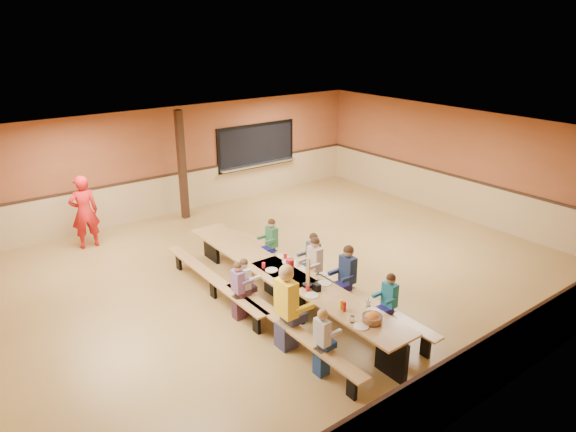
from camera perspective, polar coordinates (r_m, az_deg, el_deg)
ground at (r=11.30m, az=-0.36°, el=-6.30°), size 12.00×12.00×0.00m
room_envelope at (r=11.01m, az=-0.36°, el=-3.10°), size 12.04×10.04×3.02m
kitchen_pass_through at (r=16.04m, az=-3.50°, el=7.56°), size 2.78×0.28×1.38m
structural_post at (r=14.24m, az=-11.69°, el=5.50°), size 0.18×0.18×3.00m
cafeteria_table_main at (r=9.09m, az=4.20°, el=-9.82°), size 1.91×3.70×0.74m
cafeteria_table_second at (r=10.59m, az=-4.50°, el=-5.16°), size 1.91×3.70×0.74m
seated_child_white_left at (r=8.06m, az=3.78°, el=-13.88°), size 0.33×0.27×1.13m
seated_adult_yellow at (r=8.56m, az=-0.19°, el=-10.15°), size 0.51×0.41×1.49m
seated_child_grey_left at (r=9.58m, az=-4.85°, el=-7.90°), size 0.33×0.27×1.12m
seated_child_teal_right at (r=9.15m, az=11.15°, el=-9.63°), size 0.34×0.28×1.15m
seated_child_navy_right at (r=9.74m, az=6.61°, el=-6.88°), size 0.41×0.33×1.29m
seated_child_char_right at (r=10.43m, az=2.81°, el=-5.08°), size 0.37×0.30×1.20m
seated_child_purple_sec at (r=9.46m, az=-5.57°, el=-8.31°), size 0.33×0.27×1.12m
seated_child_green_sec at (r=11.21m, az=-1.81°, el=-3.23°), size 0.35×0.29×1.17m
seated_child_tan_sec at (r=10.14m, az=2.98°, el=-5.73°), size 0.39×0.32×1.24m
standing_woman at (r=13.15m, az=-21.69°, el=0.42°), size 0.68×0.46×1.81m
punch_pitcher at (r=9.74m, az=0.21°, el=-5.40°), size 0.16×0.16×0.22m
chip_bowl at (r=8.27m, az=9.34°, el=-11.12°), size 0.32×0.32×0.15m
napkin_dispenser at (r=9.05m, az=3.19°, el=-7.92°), size 0.10×0.14×0.13m
condiment_mustard at (r=8.53m, az=5.95°, el=-9.77°), size 0.06×0.06×0.17m
condiment_ketchup at (r=8.48m, az=6.28°, el=-9.98°), size 0.06×0.06×0.17m
table_paddle at (r=9.13m, az=2.23°, el=-7.13°), size 0.16×0.16×0.56m
place_settings at (r=8.96m, az=4.24°, el=-8.33°), size 0.65×3.30×0.11m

